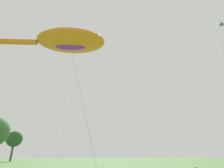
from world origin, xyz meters
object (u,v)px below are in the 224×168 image
Objects in this scene: big_show_kite at (68,42)px; small_kite_box_yellow at (68,12)px; tree_broad_distant at (14,139)px; small_kite_delta_white at (221,25)px.

small_kite_box_yellow is (1.00, 8.25, 10.91)m from big_show_kite.
tree_broad_distant is at bearing 162.38° from small_kite_box_yellow.
small_kite_box_yellow reaches higher than small_kite_delta_white.
tree_broad_distant is at bearing 117.78° from big_show_kite.
big_show_kite is 0.47× the size of small_kite_box_yellow.
big_show_kite is 59.22m from tree_broad_distant.
big_show_kite is 19.63m from small_kite_delta_white.
small_kite_box_yellow is 21.23m from small_kite_delta_white.
small_kite_box_yellow is at bearing 107.30° from big_show_kite.
small_kite_delta_white is at bearing -70.58° from tree_broad_distant.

